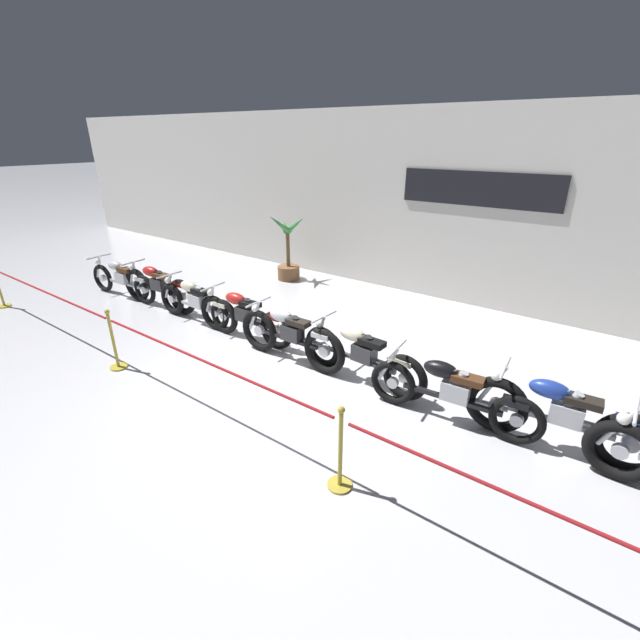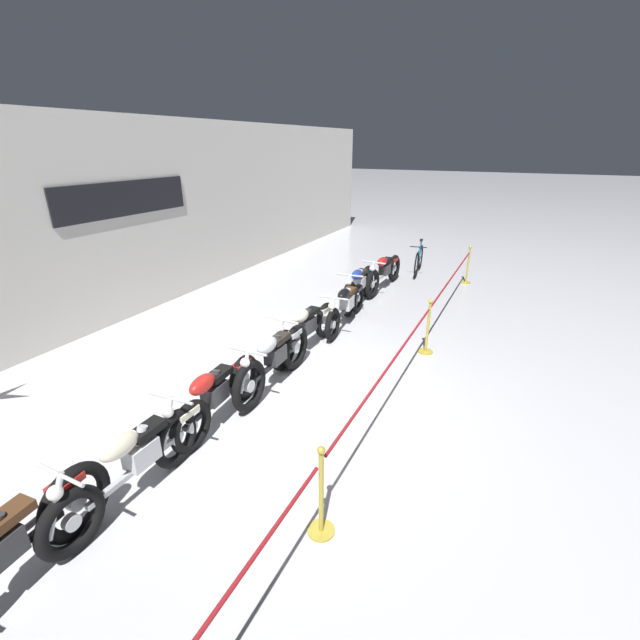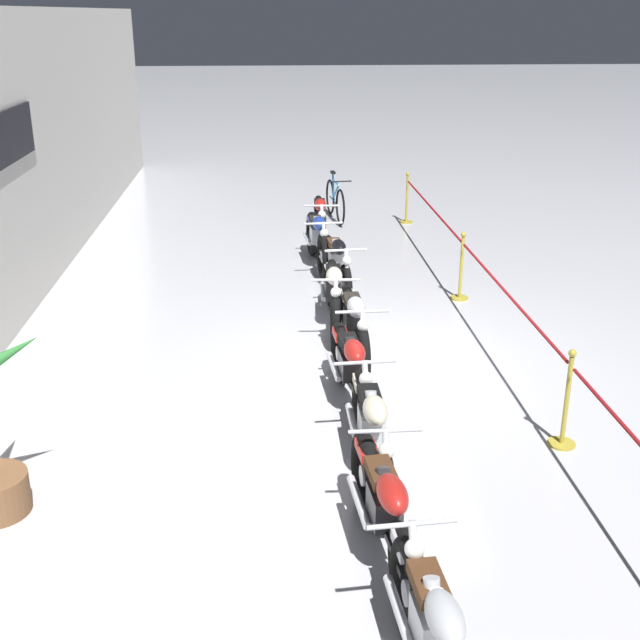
% 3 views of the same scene
% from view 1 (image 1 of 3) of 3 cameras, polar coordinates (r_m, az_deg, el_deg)
% --- Properties ---
extents(ground_plane, '(120.00, 120.00, 0.00)m').
position_cam_1_polar(ground_plane, '(7.08, -6.17, -7.21)').
color(ground_plane, silver).
extents(back_wall, '(28.00, 0.29, 4.20)m').
position_cam_1_polar(back_wall, '(10.54, 12.88, 14.76)').
color(back_wall, silver).
rests_on(back_wall, ground).
extents(motorcycle_silver_0, '(2.30, 0.62, 0.92)m').
position_cam_1_polar(motorcycle_silver_0, '(11.20, -24.89, 4.98)').
color(motorcycle_silver_0, black).
rests_on(motorcycle_silver_0, ground).
extents(motorcycle_red_1, '(2.30, 0.62, 0.97)m').
position_cam_1_polar(motorcycle_red_1, '(10.22, -20.80, 4.14)').
color(motorcycle_red_1, black).
rests_on(motorcycle_red_1, ground).
extents(motorcycle_cream_2, '(2.33, 0.62, 0.93)m').
position_cam_1_polar(motorcycle_cream_2, '(9.09, -16.18, 2.27)').
color(motorcycle_cream_2, black).
rests_on(motorcycle_cream_2, ground).
extents(motorcycle_red_3, '(2.26, 0.62, 0.94)m').
position_cam_1_polar(motorcycle_red_3, '(8.18, -10.15, 0.51)').
color(motorcycle_red_3, black).
rests_on(motorcycle_red_3, ground).
extents(motorcycle_silver_4, '(2.19, 0.62, 0.97)m').
position_cam_1_polar(motorcycle_silver_4, '(7.24, -4.05, -2.08)').
color(motorcycle_silver_4, black).
rests_on(motorcycle_silver_4, ground).
extents(motorcycle_cream_5, '(2.25, 0.62, 0.94)m').
position_cam_1_polar(motorcycle_cream_5, '(6.67, 5.47, -4.72)').
color(motorcycle_cream_5, black).
rests_on(motorcycle_cream_5, ground).
extents(motorcycle_black_6, '(2.33, 0.62, 0.92)m').
position_cam_1_polar(motorcycle_black_6, '(6.01, 17.03, -9.20)').
color(motorcycle_black_6, black).
rests_on(motorcycle_black_6, ground).
extents(motorcycle_blue_7, '(2.24, 0.62, 0.97)m').
position_cam_1_polar(motorcycle_blue_7, '(6.01, 29.31, -11.23)').
color(motorcycle_blue_7, black).
rests_on(motorcycle_blue_7, ground).
extents(potted_palm_left_of_row, '(0.93, 1.13, 1.76)m').
position_cam_1_polar(potted_palm_left_of_row, '(11.50, -4.27, 8.58)').
color(potted_palm_left_of_row, brown).
rests_on(potted_palm_left_of_row, ground).
extents(stanchion_far_left, '(14.03, 0.28, 1.05)m').
position_cam_1_polar(stanchion_far_left, '(7.06, -23.27, -2.22)').
color(stanchion_far_left, gold).
rests_on(stanchion_far_left, ground).
extents(stanchion_mid_left, '(0.28, 0.28, 1.05)m').
position_cam_1_polar(stanchion_mid_left, '(7.83, -25.68, -3.46)').
color(stanchion_mid_left, gold).
rests_on(stanchion_mid_left, ground).
extents(stanchion_mid_right, '(0.28, 0.28, 1.05)m').
position_cam_1_polar(stanchion_mid_right, '(4.88, 2.70, -18.20)').
color(stanchion_mid_right, gold).
rests_on(stanchion_mid_right, ground).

